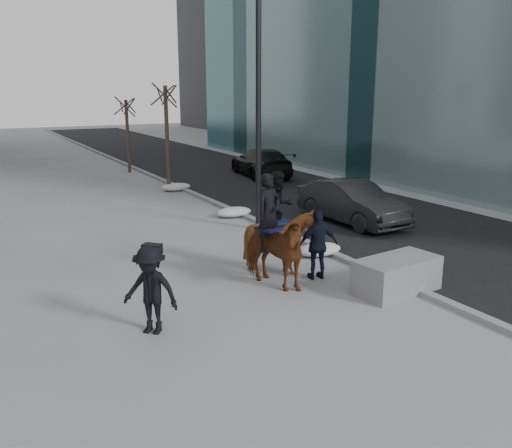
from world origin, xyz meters
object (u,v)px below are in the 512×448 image
planter (397,275)px  mounted_right (281,234)px  car_near (352,202)px  mounted_left (271,246)px

planter → mounted_right: size_ratio=0.77×
car_near → mounted_right: size_ratio=1.71×
planter → car_near: bearing=60.3°
planter → mounted_left: 3.01m
planter → mounted_right: mounted_right is taller
car_near → planter: bearing=-120.8°
mounted_left → mounted_right: (0.67, 0.66, 0.05)m
mounted_right → car_near: bearing=34.0°
mounted_left → mounted_right: bearing=44.6°
planter → car_near: (3.30, 5.78, 0.34)m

